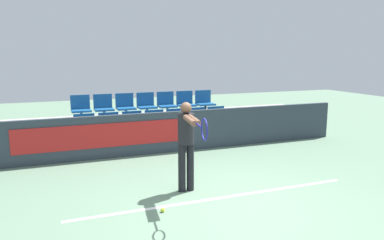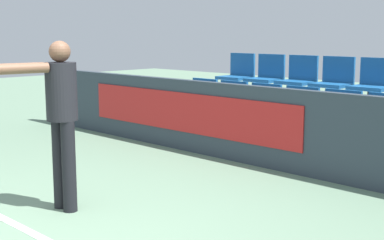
% 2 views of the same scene
% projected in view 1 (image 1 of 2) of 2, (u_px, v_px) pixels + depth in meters
% --- Properties ---
extents(ground_plane, '(30.00, 30.00, 0.00)m').
position_uv_depth(ground_plane, '(228.00, 206.00, 5.94)').
color(ground_plane, slate).
extents(court_baseline, '(5.00, 0.08, 0.01)m').
position_uv_depth(court_baseline, '(219.00, 198.00, 6.26)').
color(court_baseline, white).
rests_on(court_baseline, ground).
extents(barrier_wall, '(9.83, 0.14, 1.00)m').
position_uv_depth(barrier_wall, '(162.00, 133.00, 9.06)').
color(barrier_wall, '#2D3842').
rests_on(barrier_wall, ground).
extents(bleacher_tier_front, '(9.43, 0.91, 0.37)m').
position_uv_depth(bleacher_tier_front, '(157.00, 140.00, 9.62)').
color(bleacher_tier_front, '#ADA89E').
rests_on(bleacher_tier_front, ground).
extents(bleacher_tier_middle, '(9.43, 0.91, 0.73)m').
position_uv_depth(bleacher_tier_middle, '(148.00, 127.00, 10.43)').
color(bleacher_tier_middle, '#ADA89E').
rests_on(bleacher_tier_middle, ground).
extents(stadium_chair_0, '(0.49, 0.43, 0.58)m').
position_uv_depth(stadium_chair_0, '(85.00, 127.00, 9.02)').
color(stadium_chair_0, '#333333').
rests_on(stadium_chair_0, bleacher_tier_front).
extents(stadium_chair_1, '(0.49, 0.43, 0.58)m').
position_uv_depth(stadium_chair_1, '(110.00, 126.00, 9.23)').
color(stadium_chair_1, '#333333').
rests_on(stadium_chair_1, bleacher_tier_front).
extents(stadium_chair_2, '(0.49, 0.43, 0.58)m').
position_uv_depth(stadium_chair_2, '(133.00, 124.00, 9.45)').
color(stadium_chair_2, '#333333').
rests_on(stadium_chair_2, bleacher_tier_front).
extents(stadium_chair_3, '(0.49, 0.43, 0.58)m').
position_uv_depth(stadium_chair_3, '(156.00, 123.00, 9.66)').
color(stadium_chair_3, '#333333').
rests_on(stadium_chair_3, bleacher_tier_front).
extents(stadium_chair_4, '(0.49, 0.43, 0.58)m').
position_uv_depth(stadium_chair_4, '(177.00, 121.00, 9.87)').
color(stadium_chair_4, '#333333').
rests_on(stadium_chair_4, bleacher_tier_front).
extents(stadium_chair_5, '(0.49, 0.43, 0.58)m').
position_uv_depth(stadium_chair_5, '(198.00, 120.00, 10.08)').
color(stadium_chair_5, '#333333').
rests_on(stadium_chair_5, bleacher_tier_front).
extents(stadium_chair_6, '(0.49, 0.43, 0.58)m').
position_uv_depth(stadium_chair_6, '(217.00, 118.00, 10.29)').
color(stadium_chair_6, '#333333').
rests_on(stadium_chair_6, bleacher_tier_front).
extents(stadium_chair_7, '(0.49, 0.43, 0.58)m').
position_uv_depth(stadium_chair_7, '(81.00, 107.00, 9.80)').
color(stadium_chair_7, '#333333').
rests_on(stadium_chair_7, bleacher_tier_middle).
extents(stadium_chair_8, '(0.49, 0.43, 0.58)m').
position_uv_depth(stadium_chair_8, '(104.00, 106.00, 10.01)').
color(stadium_chair_8, '#333333').
rests_on(stadium_chair_8, bleacher_tier_middle).
extents(stadium_chair_9, '(0.49, 0.43, 0.58)m').
position_uv_depth(stadium_chair_9, '(125.00, 105.00, 10.22)').
color(stadium_chair_9, '#333333').
rests_on(stadium_chair_9, bleacher_tier_middle).
extents(stadium_chair_10, '(0.49, 0.43, 0.58)m').
position_uv_depth(stadium_chair_10, '(146.00, 104.00, 10.43)').
color(stadium_chair_10, '#333333').
rests_on(stadium_chair_10, bleacher_tier_middle).
extents(stadium_chair_11, '(0.49, 0.43, 0.58)m').
position_uv_depth(stadium_chair_11, '(166.00, 103.00, 10.64)').
color(stadium_chair_11, '#333333').
rests_on(stadium_chair_11, bleacher_tier_middle).
extents(stadium_chair_12, '(0.49, 0.43, 0.58)m').
position_uv_depth(stadium_chair_12, '(186.00, 102.00, 10.85)').
color(stadium_chair_12, '#333333').
rests_on(stadium_chair_12, bleacher_tier_middle).
extents(stadium_chair_13, '(0.49, 0.43, 0.58)m').
position_uv_depth(stadium_chair_13, '(204.00, 101.00, 11.06)').
color(stadium_chair_13, '#333333').
rests_on(stadium_chair_13, bleacher_tier_middle).
extents(tennis_player, '(0.35, 1.49, 1.58)m').
position_uv_depth(tennis_player, '(187.00, 139.00, 6.36)').
color(tennis_player, black).
rests_on(tennis_player, ground).
extents(tennis_ball, '(0.07, 0.07, 0.07)m').
position_uv_depth(tennis_ball, '(163.00, 210.00, 5.71)').
color(tennis_ball, '#CCDB33').
rests_on(tennis_ball, ground).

